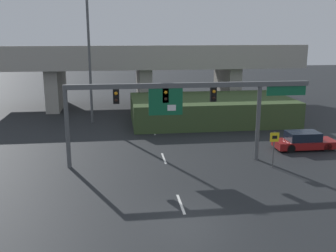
{
  "coord_description": "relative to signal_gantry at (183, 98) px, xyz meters",
  "views": [
    {
      "loc": [
        -3.06,
        -16.44,
        8.76
      ],
      "look_at": [
        0.0,
        7.36,
        2.91
      ],
      "focal_mm": 42.0,
      "sensor_mm": 36.0,
      "label": 1
    }
  ],
  "objects": [
    {
      "name": "ground_plane",
      "position": [
        -1.13,
        -8.64,
        -4.44
      ],
      "size": [
        160.0,
        160.0,
        0.0
      ],
      "primitive_type": "plane",
      "color": "black"
    },
    {
      "name": "lane_markings",
      "position": [
        -1.13,
        4.82,
        -4.43
      ],
      "size": [
        0.14,
        25.05,
        0.01
      ],
      "color": "silver",
      "rests_on": "ground"
    },
    {
      "name": "signal_gantry",
      "position": [
        0.0,
        0.0,
        0.0
      ],
      "size": [
        16.22,
        0.44,
        5.45
      ],
      "color": "#515456",
      "rests_on": "ground"
    },
    {
      "name": "speed_limit_sign",
      "position": [
        5.72,
        -1.8,
        -2.85
      ],
      "size": [
        0.6,
        0.11,
        2.43
      ],
      "color": "#4C4C4C",
      "rests_on": "ground"
    },
    {
      "name": "highway_light_pole_near",
      "position": [
        -6.75,
        12.85,
        3.13
      ],
      "size": [
        0.7,
        0.36,
        14.38
      ],
      "color": "#515456",
      "rests_on": "ground"
    },
    {
      "name": "overpass_bridge",
      "position": [
        -1.13,
        21.08,
        0.43
      ],
      "size": [
        35.65,
        9.31,
        7.22
      ],
      "color": "#A39E93",
      "rests_on": "ground"
    },
    {
      "name": "grass_embankment",
      "position": [
        4.83,
        11.96,
        -3.25
      ],
      "size": [
        15.46,
        8.35,
        2.37
      ],
      "color": "#384C28",
      "rests_on": "ground"
    },
    {
      "name": "parked_sedan_near_right",
      "position": [
        9.65,
        1.9,
        -3.81
      ],
      "size": [
        4.59,
        1.79,
        1.35
      ],
      "rotation": [
        0.0,
        0.0,
        -0.01
      ],
      "color": "maroon",
      "rests_on": "ground"
    }
  ]
}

